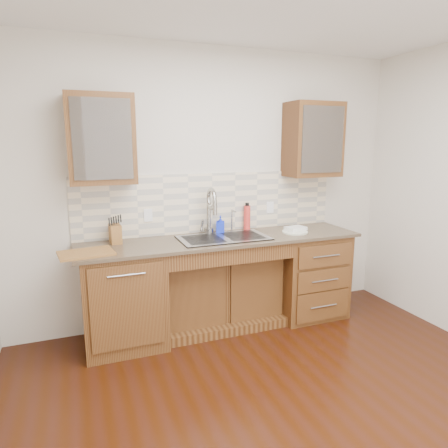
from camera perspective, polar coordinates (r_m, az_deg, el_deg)
name	(u,v)px	position (r m, az deg, el deg)	size (l,w,h in m)	color
ground	(298,423)	(3.04, 10.56, -26.22)	(4.00, 3.50, 0.10)	black
wall_back	(210,188)	(4.06, -2.02, 5.22)	(4.00, 0.10, 2.70)	beige
base_cabinet_left	(123,298)	(3.74, -14.19, -10.15)	(0.70, 0.62, 0.88)	#593014
base_cabinet_center	(219,290)	(4.05, -0.66, -9.38)	(1.20, 0.44, 0.70)	#593014
base_cabinet_right	(306,273)	(4.35, 11.66, -6.88)	(0.70, 0.62, 0.88)	#593014
countertop	(223,239)	(3.79, -0.13, -2.22)	(2.70, 0.65, 0.03)	#84705B
backsplash	(212,203)	(4.02, -1.73, 3.08)	(2.70, 0.02, 0.59)	beige
sink	(224,247)	(3.80, -0.05, -3.30)	(0.84, 0.46, 0.19)	#9E9EA5
faucet	(209,214)	(3.92, -2.21, 1.45)	(0.04, 0.04, 0.40)	#999993
filter_tap	(232,220)	(4.03, 1.12, 0.58)	(0.02, 0.02, 0.24)	#999993
upper_cabinet_left	(101,139)	(3.61, -17.19, 11.46)	(0.55, 0.34, 0.75)	#593014
upper_cabinet_right	(313,140)	(4.30, 12.57, 11.66)	(0.55, 0.34, 0.75)	#593014
outlet_left	(148,215)	(3.86, -10.80, 1.23)	(0.08, 0.01, 0.12)	white
outlet_right	(270,207)	(4.28, 6.59, 2.38)	(0.08, 0.01, 0.12)	white
soap_bottle	(220,224)	(3.97, -0.53, -0.07)	(0.08, 0.08, 0.18)	#152CD9
water_bottle	(247,218)	(4.12, 3.31, 0.89)	(0.07, 0.07, 0.25)	red
plate	(295,232)	(4.07, 10.09, -1.12)	(0.26, 0.26, 0.01)	silver
dish_towel	(296,228)	(4.13, 10.19, -0.61)	(0.20, 0.14, 0.03)	white
knife_block	(115,234)	(3.72, -15.26, -1.36)	(0.09, 0.15, 0.17)	#A06626
cutting_board	(86,253)	(3.43, -19.10, -3.96)	(0.43, 0.30, 0.02)	#A37C38
cup_left_a	(88,146)	(3.60, -18.86, 10.49)	(0.12, 0.12, 0.09)	silver
cup_left_b	(113,146)	(3.62, -15.51, 10.67)	(0.10, 0.10, 0.09)	silver
cup_right_a	(307,144)	(4.26, 11.75, 11.07)	(0.14, 0.14, 0.11)	white
cup_right_b	(323,145)	(4.38, 14.01, 10.85)	(0.09, 0.09, 0.09)	white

